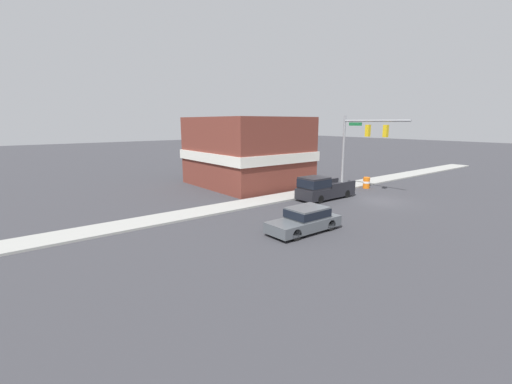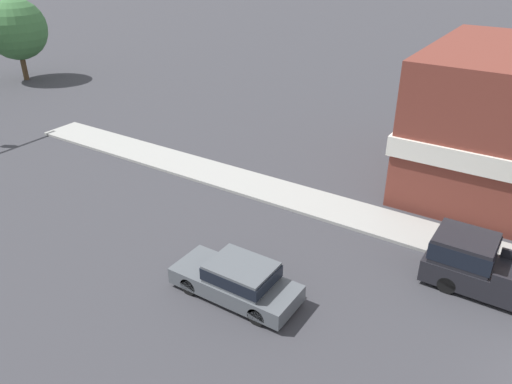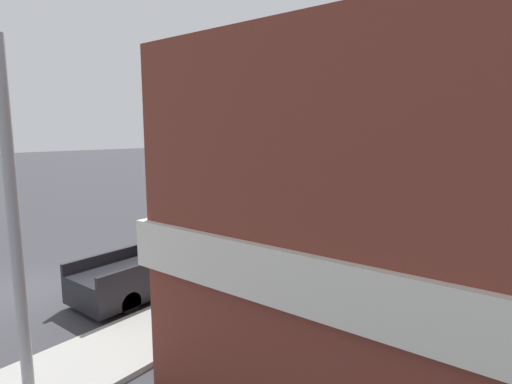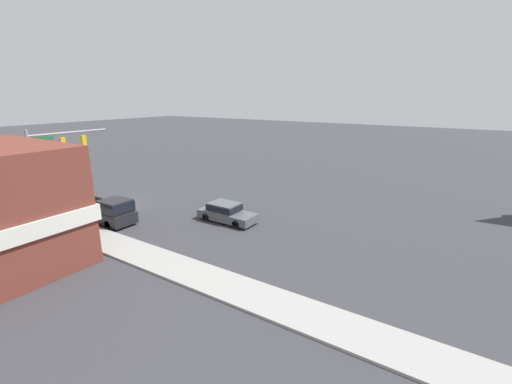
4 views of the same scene
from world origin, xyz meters
The scene contains 7 objects.
ground_plane centered at (0.00, 0.00, 0.00)m, with size 200.00×200.00×0.00m, color #38383D.
sidewalk_curb centered at (5.70, 0.00, 0.07)m, with size 2.40×60.00×0.14m.
near_signal_assembly centered at (3.62, -2.30, 4.98)m, with size 6.60×0.49×6.94m.
car_lead centered at (-1.81, 10.60, 0.76)m, with size 1.84×4.64×1.45m.
pickup_truck_parked centered at (3.32, 3.34, 0.96)m, with size 1.95×5.41×1.97m.
construction_barrel centered at (3.90, -3.85, 0.55)m, with size 0.66×0.66×1.08m.
corner_brick_building centered at (12.75, 4.01, 3.36)m, with size 11.00×9.50×6.80m.
Camera 1 is at (-15.20, 24.79, 6.34)m, focal length 24.00 mm.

